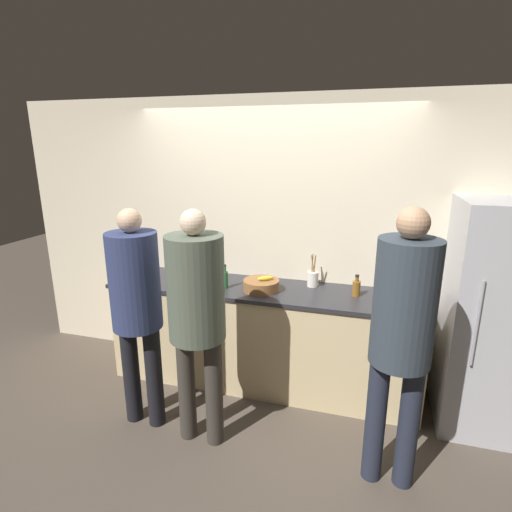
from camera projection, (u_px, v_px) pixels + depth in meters
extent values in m
plane|color=#4C4238|center=(251.00, 403.00, 3.47)|extent=(14.00, 14.00, 0.00)
cube|color=beige|center=(272.00, 241.00, 3.76)|extent=(5.20, 0.06, 2.60)
cube|color=beige|center=(263.00, 337.00, 3.69)|extent=(2.77, 0.64, 0.91)
cube|color=#28282D|center=(263.00, 289.00, 3.57)|extent=(2.80, 0.67, 0.03)
cube|color=#B7B7BC|center=(495.00, 318.00, 3.03)|extent=(0.70, 0.70, 1.80)
cylinder|color=#99999E|center=(477.00, 324.00, 2.73)|extent=(0.02, 0.02, 0.63)
cylinder|color=black|center=(131.00, 373.00, 3.18)|extent=(0.13, 0.13, 0.84)
cylinder|color=black|center=(154.00, 377.00, 3.13)|extent=(0.13, 0.13, 0.84)
cylinder|color=navy|center=(135.00, 281.00, 2.94)|extent=(0.37, 0.37, 0.73)
sphere|color=#DBAD89|center=(129.00, 220.00, 2.82)|extent=(0.17, 0.17, 0.17)
cylinder|color=#38332D|center=(187.00, 387.00, 2.99)|extent=(0.13, 0.13, 0.85)
cylinder|color=#38332D|center=(214.00, 391.00, 2.93)|extent=(0.13, 0.13, 0.85)
cylinder|color=#515B4C|center=(196.00, 288.00, 2.74)|extent=(0.40, 0.40, 0.74)
sphere|color=beige|center=(193.00, 222.00, 2.62)|extent=(0.18, 0.18, 0.18)
cylinder|color=#232838|center=(375.00, 420.00, 2.60)|extent=(0.13, 0.13, 0.89)
cylinder|color=#232838|center=(408.00, 426.00, 2.55)|extent=(0.13, 0.13, 0.89)
cylinder|color=#333D47|center=(405.00, 303.00, 2.35)|extent=(0.37, 0.37, 0.77)
sphere|color=tan|center=(413.00, 223.00, 2.22)|extent=(0.18, 0.18, 0.18)
cylinder|color=brown|center=(261.00, 285.00, 3.47)|extent=(0.31, 0.31, 0.10)
ellipsoid|color=yellow|center=(266.00, 278.00, 3.44)|extent=(0.15, 0.12, 0.04)
cylinder|color=silver|center=(313.00, 279.00, 3.57)|extent=(0.10, 0.10, 0.13)
cylinder|color=#99754C|center=(312.00, 267.00, 3.55)|extent=(0.01, 0.05, 0.24)
cylinder|color=#99754C|center=(314.00, 267.00, 3.55)|extent=(0.03, 0.05, 0.24)
cylinder|color=#99754C|center=(313.00, 268.00, 3.53)|extent=(0.05, 0.01, 0.24)
cylinder|color=#236033|center=(225.00, 280.00, 3.52)|extent=(0.05, 0.05, 0.15)
cylinder|color=#236033|center=(225.00, 269.00, 3.49)|extent=(0.02, 0.02, 0.05)
cylinder|color=black|center=(225.00, 265.00, 3.48)|extent=(0.03, 0.03, 0.02)
cylinder|color=red|center=(413.00, 296.00, 3.18)|extent=(0.07, 0.07, 0.12)
cylinder|color=red|center=(415.00, 287.00, 3.16)|extent=(0.03, 0.03, 0.04)
cylinder|color=black|center=(415.00, 284.00, 3.15)|extent=(0.03, 0.03, 0.01)
cylinder|color=brown|center=(356.00, 289.00, 3.34)|extent=(0.07, 0.07, 0.13)
cylinder|color=brown|center=(357.00, 279.00, 3.32)|extent=(0.03, 0.03, 0.04)
cylinder|color=black|center=(357.00, 276.00, 3.31)|extent=(0.03, 0.03, 0.01)
cylinder|color=#A33D33|center=(176.00, 270.00, 3.92)|extent=(0.09, 0.09, 0.08)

